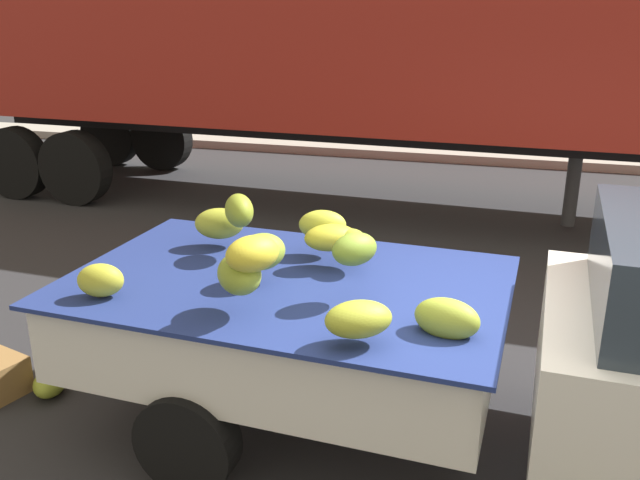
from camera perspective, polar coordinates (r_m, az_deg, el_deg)
name	(u,v)px	position (r m, az deg, el deg)	size (l,w,h in m)	color
ground	(499,472)	(4.64, 14.87, -18.40)	(220.00, 220.00, 0.00)	#28282B
curb_strip	(519,159)	(13.28, 16.46, 6.60)	(80.00, 0.80, 0.16)	gray
pickup_truck	(608,354)	(4.27, 23.14, -8.85)	(5.09, 2.06, 1.70)	silver
semi_trailer	(330,25)	(9.71, 0.86, 17.71)	(12.09, 3.05, 3.95)	maroon
fallen_banana_bunch_near_tailgate	(50,382)	(5.58, -21.80, -11.08)	(0.35, 0.24, 0.19)	#95A52F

